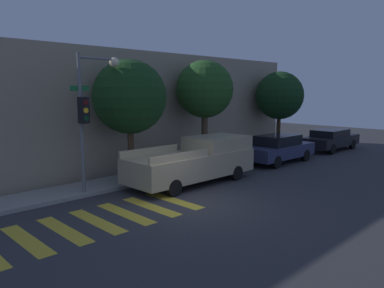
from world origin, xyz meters
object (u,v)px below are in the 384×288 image
object	(u,v)px
pickup_truck	(196,160)
tree_midblock	(205,90)
tree_near_corner	(130,97)
tree_far_end	(279,96)
sedan_near_corner	(278,148)
sedan_middle	(331,139)
traffic_light_pole	(90,102)

from	to	relation	value
pickup_truck	tree_midblock	xyz separation A→B (m)	(2.46, 1.89, 2.85)
pickup_truck	tree_midblock	bearing A→B (deg)	37.52
pickup_truck	tree_near_corner	world-z (taller)	tree_near_corner
pickup_truck	tree_far_end	bearing A→B (deg)	11.94
pickup_truck	sedan_near_corner	world-z (taller)	pickup_truck
sedan_near_corner	sedan_middle	bearing A→B (deg)	0.00
tree_midblock	sedan_middle	bearing A→B (deg)	-11.27
tree_midblock	tree_far_end	xyz separation A→B (m)	(6.48, 0.00, -0.34)
traffic_light_pole	pickup_truck	size ratio (longest dim) A/B	0.89
traffic_light_pole	sedan_near_corner	distance (m)	10.40
tree_near_corner	tree_far_end	distance (m)	10.80
traffic_light_pole	sedan_middle	size ratio (longest dim) A/B	1.08
pickup_truck	sedan_near_corner	xyz separation A→B (m)	(6.05, -0.00, -0.16)
pickup_truck	tree_far_end	world-z (taller)	tree_far_end
pickup_truck	tree_near_corner	size ratio (longest dim) A/B	1.14
pickup_truck	tree_near_corner	distance (m)	3.68
tree_far_end	sedan_near_corner	bearing A→B (deg)	-146.80
sedan_middle	tree_near_corner	world-z (taller)	tree_near_corner
traffic_light_pole	tree_midblock	xyz separation A→B (m)	(6.41, 0.62, 0.43)
traffic_light_pole	tree_near_corner	xyz separation A→B (m)	(2.08, 0.62, 0.13)
traffic_light_pole	pickup_truck	world-z (taller)	traffic_light_pole
traffic_light_pole	sedan_middle	distance (m)	16.16
pickup_truck	sedan_near_corner	distance (m)	6.05
traffic_light_pole	sedan_middle	world-z (taller)	traffic_light_pole
sedan_middle	tree_midblock	bearing A→B (deg)	168.73
tree_near_corner	tree_far_end	world-z (taller)	tree_near_corner
traffic_light_pole	tree_near_corner	world-z (taller)	traffic_light_pole
tree_near_corner	tree_midblock	bearing A→B (deg)	0.00
traffic_light_pole	sedan_middle	bearing A→B (deg)	-4.56
pickup_truck	tree_far_end	size ratio (longest dim) A/B	1.16
pickup_truck	traffic_light_pole	bearing A→B (deg)	162.22
traffic_light_pole	tree_near_corner	bearing A→B (deg)	16.63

